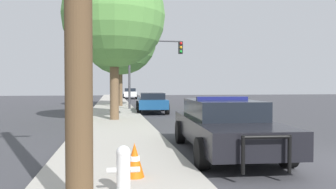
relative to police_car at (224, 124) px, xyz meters
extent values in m
cube|color=#ADA89E|center=(-2.75, -2.00, -0.68)|extent=(3.00, 110.00, 0.13)
cube|color=black|center=(0.00, -0.06, -0.12)|extent=(2.25, 5.28, 0.56)
cube|color=black|center=(0.01, 0.19, 0.40)|extent=(1.81, 2.79, 0.47)
cylinder|color=black|center=(0.82, -1.72, -0.40)|extent=(0.28, 0.70, 0.68)
cylinder|color=black|center=(-1.04, -1.60, -0.40)|extent=(0.28, 0.70, 0.68)
cylinder|color=black|center=(1.03, 1.47, -0.40)|extent=(0.28, 0.70, 0.68)
cylinder|color=black|center=(-0.83, 1.60, -0.40)|extent=(0.28, 0.70, 0.68)
cylinder|color=black|center=(0.24, -2.79, -0.21)|extent=(0.07, 0.07, 0.69)
cylinder|color=black|center=(-0.61, -2.73, -0.21)|extent=(0.07, 0.07, 0.69)
cylinder|color=black|center=(-0.18, -2.76, 0.10)|extent=(0.91, 0.13, 0.07)
cube|color=navy|center=(0.01, 0.19, 0.68)|extent=(1.38, 0.29, 0.09)
cube|color=navy|center=(0.95, -0.13, -0.09)|extent=(0.25, 3.71, 0.16)
cylinder|color=white|center=(-2.73, -3.23, -0.32)|extent=(0.21, 0.21, 0.59)
sphere|color=white|center=(-2.73, -3.23, 0.01)|extent=(0.22, 0.22, 0.22)
cylinder|color=white|center=(-2.90, -3.23, -0.26)|extent=(0.14, 0.08, 0.08)
cylinder|color=white|center=(-2.55, -3.23, -0.26)|extent=(0.14, 0.08, 0.08)
cylinder|color=#424247|center=(-1.64, 15.20, 1.89)|extent=(0.16, 0.16, 5.00)
cylinder|color=#424247|center=(0.22, 15.20, 4.24)|extent=(3.71, 0.11, 0.11)
cube|color=black|center=(2.07, 15.20, 3.79)|extent=(0.30, 0.24, 0.90)
sphere|color=red|center=(2.07, 15.07, 4.09)|extent=(0.20, 0.20, 0.20)
sphere|color=orange|center=(2.07, 15.07, 3.79)|extent=(0.20, 0.20, 0.20)
sphere|color=green|center=(2.07, 15.07, 3.49)|extent=(0.20, 0.20, 0.20)
cube|color=navy|center=(-0.32, 13.01, -0.11)|extent=(2.02, 4.78, 0.56)
cube|color=black|center=(-0.34, 12.78, 0.36)|extent=(1.64, 2.52, 0.39)
cylinder|color=black|center=(-1.10, 14.51, -0.39)|extent=(0.28, 0.72, 0.71)
cylinder|color=black|center=(0.62, 14.41, -0.39)|extent=(0.28, 0.72, 0.71)
cylinder|color=black|center=(-1.27, 11.61, -0.39)|extent=(0.28, 0.72, 0.71)
cylinder|color=black|center=(0.45, 11.51, -0.39)|extent=(0.28, 0.72, 0.71)
cube|color=silver|center=(-0.43, 36.20, -0.07)|extent=(1.81, 4.15, 0.66)
cube|color=black|center=(-0.44, 35.99, 0.47)|extent=(1.51, 2.18, 0.43)
cylinder|color=black|center=(-1.20, 37.50, -0.41)|extent=(0.26, 0.68, 0.67)
cylinder|color=black|center=(0.43, 37.44, -0.41)|extent=(0.26, 0.68, 0.67)
cylinder|color=black|center=(-1.29, 34.96, -0.41)|extent=(0.26, 0.68, 0.67)
cylinder|color=black|center=(0.34, 34.90, -0.41)|extent=(0.26, 0.68, 0.67)
cylinder|color=brown|center=(-2.17, 18.64, 1.31)|extent=(0.30, 0.30, 3.85)
sphere|color=#5B9947|center=(-2.17, 18.64, 4.85)|extent=(5.89, 5.89, 5.89)
cylinder|color=brown|center=(-2.76, 7.80, 1.19)|extent=(0.43, 0.43, 3.61)
sphere|color=#5B9947|center=(-2.76, 7.80, 4.35)|extent=(4.91, 4.91, 4.91)
cone|color=orange|center=(-2.50, -2.36, -0.31)|extent=(0.35, 0.35, 0.61)
cylinder|color=white|center=(-2.50, -2.36, -0.28)|extent=(0.19, 0.19, 0.09)
camera|label=1|loc=(-2.90, -8.17, 1.01)|focal=35.00mm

